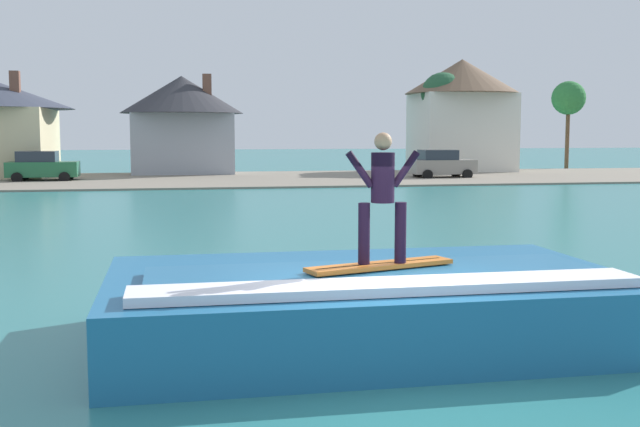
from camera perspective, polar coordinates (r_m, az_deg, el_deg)
ground_plane at (r=9.90m, az=5.39°, el=-11.38°), size 260.00×260.00×0.00m
wave_crest at (r=11.02m, az=3.42°, el=-6.74°), size 7.19×4.22×1.11m
surfboard at (r=10.62m, az=4.47°, el=-3.84°), size 2.20×1.03×0.06m
surfer at (r=10.48m, az=4.65°, el=1.68°), size 1.04×0.32×1.78m
shoreline_bank at (r=48.86m, az=-7.81°, el=2.53°), size 120.00×16.18×0.10m
car_near_shore at (r=49.36m, az=-19.86°, el=3.31°), size 4.10×2.30×1.86m
car_far_shore at (r=50.37m, az=8.94°, el=3.63°), size 4.07×2.23×1.86m
house_gabled_white at (r=59.13m, az=10.42°, el=7.70°), size 8.53×8.53×8.39m
house_small_cottage at (r=55.38m, az=-10.15°, el=7.05°), size 8.58×8.58×7.00m
tree_tall_bare at (r=57.37m, az=9.05°, el=8.56°), size 3.15×3.15×7.32m
tree_short_bushy at (r=65.80m, az=17.89°, el=8.05°), size 2.69×2.69×7.09m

